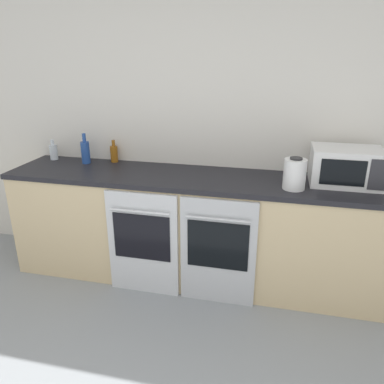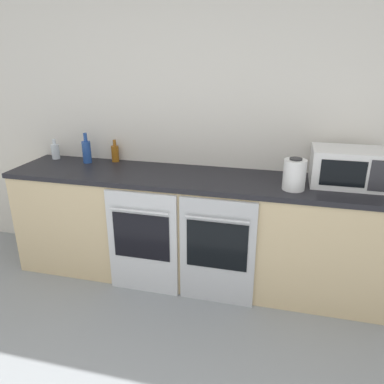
# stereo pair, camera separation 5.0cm
# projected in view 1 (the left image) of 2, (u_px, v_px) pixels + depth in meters

# --- Properties ---
(wall_back) EXTENTS (10.00, 0.06, 2.60)m
(wall_back) POSITION_uv_depth(u_px,v_px,m) (204.00, 124.00, 3.22)
(wall_back) COLOR silver
(wall_back) RESTS_ON ground_plane
(counter_back) EXTENTS (3.14, 0.65, 0.93)m
(counter_back) POSITION_uv_depth(u_px,v_px,m) (195.00, 228.00, 3.20)
(counter_back) COLOR #D1B789
(counter_back) RESTS_ON ground_plane
(oven_left) EXTENTS (0.58, 0.06, 0.88)m
(oven_left) POSITION_uv_depth(u_px,v_px,m) (143.00, 243.00, 2.98)
(oven_left) COLOR silver
(oven_left) RESTS_ON ground_plane
(oven_right) EXTENTS (0.58, 0.06, 0.88)m
(oven_right) POSITION_uv_depth(u_px,v_px,m) (218.00, 252.00, 2.85)
(oven_right) COLOR #B7BABF
(oven_right) RESTS_ON ground_plane
(microwave) EXTENTS (0.51, 0.35, 0.28)m
(microwave) POSITION_uv_depth(u_px,v_px,m) (346.00, 166.00, 2.81)
(microwave) COLOR silver
(microwave) RESTS_ON counter_back
(bottle_blue) EXTENTS (0.08, 0.08, 0.27)m
(bottle_blue) POSITION_uv_depth(u_px,v_px,m) (85.00, 152.00, 3.36)
(bottle_blue) COLOR #234793
(bottle_blue) RESTS_ON counter_back
(bottle_amber) EXTENTS (0.07, 0.07, 0.20)m
(bottle_amber) POSITION_uv_depth(u_px,v_px,m) (114.00, 153.00, 3.40)
(bottle_amber) COLOR #8C5114
(bottle_amber) RESTS_ON counter_back
(bottle_clear) EXTENTS (0.07, 0.07, 0.19)m
(bottle_clear) POSITION_uv_depth(u_px,v_px,m) (54.00, 152.00, 3.49)
(bottle_clear) COLOR silver
(bottle_clear) RESTS_ON counter_back
(kettle) EXTENTS (0.16, 0.16, 0.24)m
(kettle) POSITION_uv_depth(u_px,v_px,m) (295.00, 174.00, 2.72)
(kettle) COLOR white
(kettle) RESTS_ON counter_back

